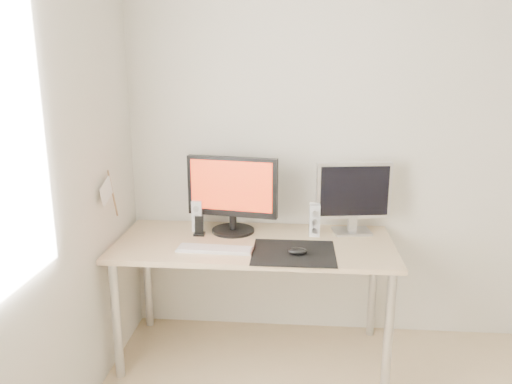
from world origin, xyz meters
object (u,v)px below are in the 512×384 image
object	(u,v)px
speaker_left	(198,215)
mouse	(297,251)
speaker_right	(315,220)
keyboard	(215,249)
second_monitor	(354,194)
desk	(254,254)
main_monitor	(232,192)
phone_dock	(199,229)

from	to	relation	value
speaker_left	mouse	bearing A→B (deg)	-30.40
speaker_right	keyboard	xyz separation A→B (m)	(-0.55, -0.29, -0.09)
second_monitor	keyboard	bearing A→B (deg)	-155.08
speaker_left	keyboard	xyz separation A→B (m)	(0.16, -0.33, -0.09)
speaker_right	keyboard	size ratio (longest dim) A/B	0.46
desk	main_monitor	xyz separation A→B (m)	(-0.14, 0.15, 0.33)
second_monitor	speaker_left	distance (m)	0.95
desk	main_monitor	bearing A→B (deg)	133.28
speaker_right	main_monitor	bearing A→B (deg)	178.04
speaker_right	keyboard	world-z (taller)	speaker_right
main_monitor	mouse	bearing A→B (deg)	-41.02
mouse	main_monitor	xyz separation A→B (m)	(-0.39, 0.34, 0.23)
second_monitor	phone_dock	bearing A→B (deg)	-172.40
main_monitor	second_monitor	bearing A→B (deg)	4.16
second_monitor	keyboard	xyz separation A→B (m)	(-0.78, -0.36, -0.23)
desk	speaker_left	world-z (taller)	speaker_left
mouse	speaker_right	world-z (taller)	speaker_right
desk	second_monitor	xyz separation A→B (m)	(0.58, 0.21, 0.32)
mouse	speaker_right	distance (m)	0.35
main_monitor	speaker_right	world-z (taller)	main_monitor
desk	main_monitor	world-z (taller)	main_monitor
speaker_left	keyboard	world-z (taller)	speaker_left
keyboard	phone_dock	bearing A→B (deg)	119.09
desk	speaker_right	bearing A→B (deg)	21.40
desk	speaker_right	size ratio (longest dim) A/B	8.24
mouse	phone_dock	distance (m)	0.65
phone_dock	desk	bearing A→B (deg)	-13.99
second_monitor	speaker_right	xyz separation A→B (m)	(-0.23, -0.07, -0.14)
desk	speaker_right	distance (m)	0.41
desk	speaker_right	world-z (taller)	speaker_right
second_monitor	speaker_left	size ratio (longest dim) A/B	2.32
mouse	speaker_left	bearing A→B (deg)	149.60
desk	speaker_left	distance (m)	0.44
mouse	phone_dock	bearing A→B (deg)	155.01
main_monitor	speaker_right	size ratio (longest dim) A/B	2.83
main_monitor	speaker_right	bearing A→B (deg)	-1.96
speaker_right	phone_dock	xyz separation A→B (m)	(-0.69, -0.05, -0.06)
main_monitor	keyboard	size ratio (longest dim) A/B	1.29
desk	main_monitor	distance (m)	0.39
desk	keyboard	bearing A→B (deg)	-142.26
desk	second_monitor	distance (m)	0.69
desk	keyboard	distance (m)	0.27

